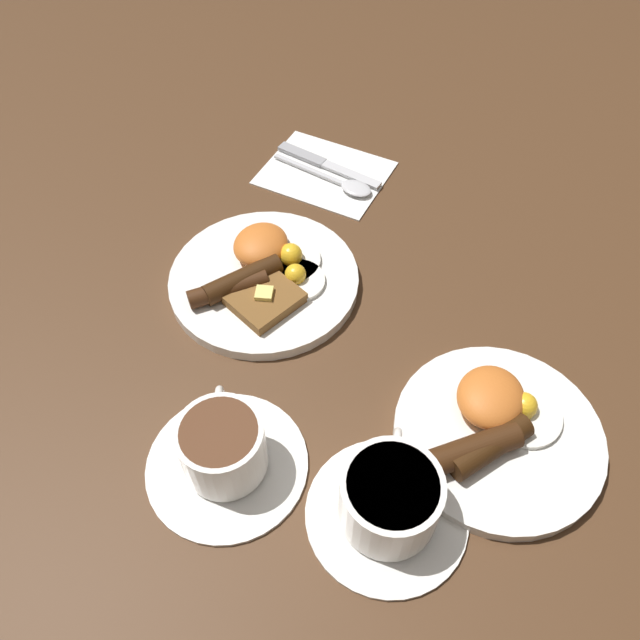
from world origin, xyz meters
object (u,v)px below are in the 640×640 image
object	(u,v)px
breakfast_plate_near	(264,276)
spoon	(345,184)
teacup_far	(389,501)
knife	(323,163)
breakfast_plate_far	(496,429)
teacup_near	(224,451)

from	to	relation	value
breakfast_plate_near	spoon	bearing A→B (deg)	175.92
teacup_far	spoon	bearing A→B (deg)	-150.51
breakfast_plate_near	teacup_far	xyz separation A→B (m)	(0.21, 0.25, 0.02)
breakfast_plate_near	knife	world-z (taller)	breakfast_plate_near
breakfast_plate_near	breakfast_plate_far	bearing A→B (deg)	75.73
teacup_far	breakfast_plate_near	bearing A→B (deg)	-129.58
teacup_near	breakfast_plate_far	bearing A→B (deg)	122.85
teacup_near	knife	bearing A→B (deg)	-165.44
breakfast_plate_far	teacup_far	xyz separation A→B (m)	(0.13, -0.07, 0.02)
breakfast_plate_near	teacup_near	bearing A→B (deg)	20.56
spoon	breakfast_plate_far	bearing A→B (deg)	-36.88
breakfast_plate_far	teacup_near	world-z (taller)	teacup_near
knife	breakfast_plate_near	bearing A→B (deg)	-74.52
breakfast_plate_near	teacup_near	xyz separation A→B (m)	(0.23, 0.09, 0.02)
breakfast_plate_far	teacup_far	world-z (taller)	teacup_far
teacup_near	spoon	world-z (taller)	teacup_near
breakfast_plate_near	teacup_far	bearing A→B (deg)	50.42
spoon	breakfast_plate_near	bearing A→B (deg)	-87.20
breakfast_plate_far	spoon	xyz separation A→B (m)	(-0.29, -0.30, -0.01)
teacup_far	spoon	world-z (taller)	teacup_far
teacup_near	teacup_far	xyz separation A→B (m)	(-0.02, 0.16, 0.00)
breakfast_plate_near	teacup_near	size ratio (longest dim) A/B	1.44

